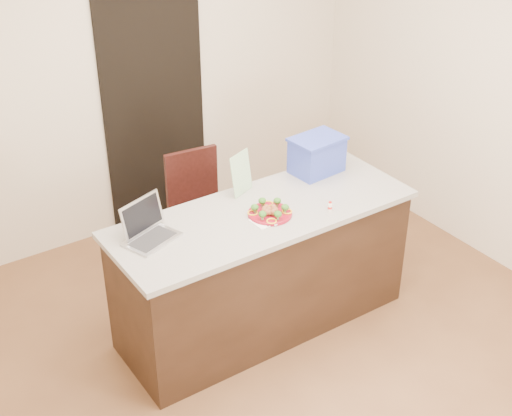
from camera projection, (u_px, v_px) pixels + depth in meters
ground at (283, 341)px, 4.93m from camera, size 4.00×4.00×0.00m
room_shell at (288, 125)px, 4.11m from camera, size 4.00×4.00×4.00m
doorway at (155, 111)px, 5.89m from camera, size 0.90×0.02×2.00m
island at (263, 269)px, 4.87m from camera, size 2.06×0.76×0.92m
plate at (270, 213)px, 4.59m from camera, size 0.29×0.29×0.02m
meatballs at (270, 210)px, 4.57m from camera, size 0.11×0.12×0.04m
broccoli at (270, 207)px, 4.57m from camera, size 0.23×0.25×0.04m
pepper_rings at (270, 212)px, 4.59m from camera, size 0.26×0.26×0.01m
napkin at (264, 221)px, 4.52m from camera, size 0.15×0.15×0.01m
fork at (261, 221)px, 4.51m from camera, size 0.03×0.13×0.00m
knife at (269, 220)px, 4.52m from camera, size 0.02×0.20×0.01m
yogurt_bottle at (330, 207)px, 4.64m from camera, size 0.03×0.03×0.06m
laptop at (147, 228)px, 4.34m from camera, size 0.38×0.36×0.23m
leaflet at (241, 173)px, 4.78m from camera, size 0.21×0.12×0.29m
blue_box at (317, 155)px, 5.06m from camera, size 0.39×0.30×0.27m
chair at (199, 203)px, 5.49m from camera, size 0.46×0.47×0.95m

